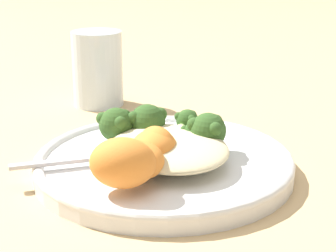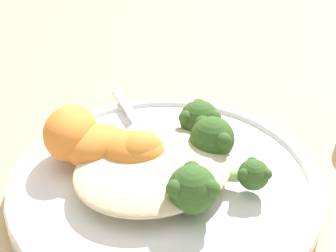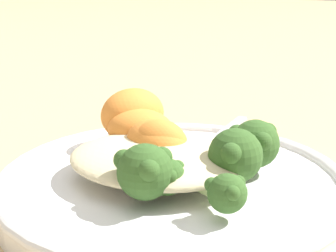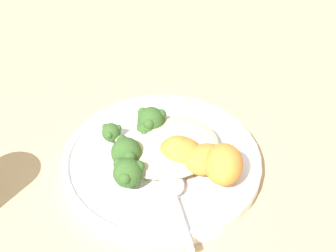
% 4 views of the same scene
% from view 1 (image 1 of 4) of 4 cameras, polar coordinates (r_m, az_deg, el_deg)
% --- Properties ---
extents(ground_plane, '(4.00, 4.00, 0.00)m').
position_cam_1_polar(ground_plane, '(0.63, -0.38, -3.94)').
color(ground_plane, tan).
extents(plate, '(0.28, 0.28, 0.02)m').
position_cam_1_polar(plate, '(0.61, -0.44, -3.75)').
color(plate, white).
rests_on(plate, ground_plane).
extents(quinoa_mound, '(0.14, 0.12, 0.02)m').
position_cam_1_polar(quinoa_mound, '(0.59, 0.11, -2.17)').
color(quinoa_mound, beige).
rests_on(quinoa_mound, plate).
extents(broccoli_stalk_0, '(0.04, 0.10, 0.04)m').
position_cam_1_polar(broccoli_stalk_0, '(0.61, 3.65, -0.68)').
color(broccoli_stalk_0, '#ADC675').
rests_on(broccoli_stalk_0, plate).
extents(broccoli_stalk_1, '(0.05, 0.09, 0.03)m').
position_cam_1_polar(broccoli_stalk_1, '(0.61, 1.31, -1.52)').
color(broccoli_stalk_1, '#ADC675').
rests_on(broccoli_stalk_1, plate).
extents(broccoli_stalk_2, '(0.10, 0.09, 0.03)m').
position_cam_1_polar(broccoli_stalk_2, '(0.64, 1.20, -0.44)').
color(broccoli_stalk_2, '#ADC675').
rests_on(broccoli_stalk_2, plate).
extents(broccoli_stalk_3, '(0.09, 0.05, 0.04)m').
position_cam_1_polar(broccoli_stalk_3, '(0.64, -1.97, 0.07)').
color(broccoli_stalk_3, '#ADC675').
rests_on(broccoli_stalk_3, plate).
extents(broccoli_stalk_4, '(0.11, 0.06, 0.04)m').
position_cam_1_polar(broccoli_stalk_4, '(0.63, -4.56, -0.35)').
color(broccoli_stalk_4, '#ADC675').
rests_on(broccoli_stalk_4, plate).
extents(sweet_potato_chunk_0, '(0.07, 0.08, 0.05)m').
position_cam_1_polar(sweet_potato_chunk_0, '(0.52, -4.62, -3.75)').
color(sweet_potato_chunk_0, orange).
rests_on(sweet_potato_chunk_0, plate).
extents(sweet_potato_chunk_1, '(0.05, 0.04, 0.04)m').
position_cam_1_polar(sweet_potato_chunk_1, '(0.58, -1.19, -1.86)').
color(sweet_potato_chunk_1, orange).
rests_on(sweet_potato_chunk_1, plate).
extents(sweet_potato_chunk_2, '(0.06, 0.05, 0.04)m').
position_cam_1_polar(sweet_potato_chunk_2, '(0.54, -2.96, -3.41)').
color(sweet_potato_chunk_2, orange).
rests_on(sweet_potato_chunk_2, plate).
extents(sweet_potato_chunk_3, '(0.07, 0.07, 0.04)m').
position_cam_1_polar(sweet_potato_chunk_3, '(0.57, -1.45, -2.17)').
color(sweet_potato_chunk_3, orange).
rests_on(sweet_potato_chunk_3, plate).
extents(spoon, '(0.04, 0.13, 0.01)m').
position_cam_1_polar(spoon, '(0.59, -6.93, -3.14)').
color(spoon, '#B7B7BC').
rests_on(spoon, plate).
extents(water_glass, '(0.07, 0.07, 0.11)m').
position_cam_1_polar(water_glass, '(0.85, -7.16, 5.80)').
color(water_glass, silver).
rests_on(water_glass, ground_plane).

